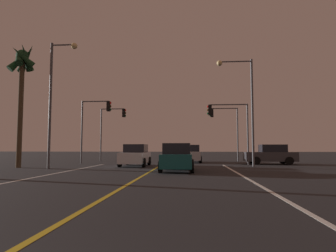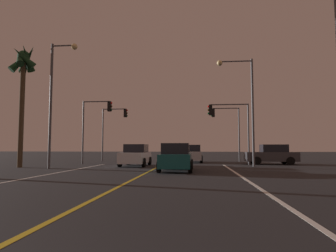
{
  "view_description": "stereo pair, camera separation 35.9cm",
  "coord_description": "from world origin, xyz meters",
  "views": [
    {
      "loc": [
        2.52,
        -0.34,
        1.45
      ],
      "look_at": [
        0.71,
        21.65,
        3.08
      ],
      "focal_mm": 31.19,
      "sensor_mm": 36.0,
      "label": 1
    },
    {
      "loc": [
        2.88,
        -0.34,
        1.45
      ],
      "look_at": [
        0.71,
        21.65,
        3.08
      ],
      "focal_mm": 31.19,
      "sensor_mm": 36.0,
      "label": 2
    }
  ],
  "objects": [
    {
      "name": "car_crossing_side",
      "position": [
        9.3,
        25.66,
        0.82
      ],
      "size": [
        4.3,
        2.02,
        1.7
      ],
      "rotation": [
        0.0,
        0.0,
        3.14
      ],
      "color": "black",
      "rests_on": "ground"
    },
    {
      "name": "street_lamp_right_far",
      "position": [
        6.55,
        22.43,
        5.3
      ],
      "size": [
        2.78,
        0.44,
        8.32
      ],
      "rotation": [
        0.0,
        0.0,
        3.14
      ],
      "color": "#4C4C51",
      "rests_on": "ground"
    },
    {
      "name": "traffic_light_near_left",
      "position": [
        -6.01,
        24.82,
        4.13
      ],
      "size": [
        2.72,
        0.36,
        5.6
      ],
      "color": "#4C4C51",
      "rests_on": "ground"
    },
    {
      "name": "traffic_light_far_left",
      "position": [
        -5.98,
        30.32,
        4.17
      ],
      "size": [
        2.8,
        0.36,
        5.65
      ],
      "color": "#4C4C51",
      "rests_on": "ground"
    },
    {
      "name": "lane_edge_right",
      "position": [
        5.09,
        9.16,
        0.0
      ],
      "size": [
        0.16,
        30.32,
        0.01
      ],
      "primitive_type": "cube",
      "color": "silver",
      "rests_on": "ground"
    },
    {
      "name": "street_lamp_left_mid",
      "position": [
        -6.79,
        18.79,
        5.45
      ],
      "size": [
        1.92,
        0.44,
        8.72
      ],
      "color": "#4C4C51",
      "rests_on": "ground"
    },
    {
      "name": "palm_tree_left_mid",
      "position": [
        -9.91,
        19.83,
        7.24
      ],
      "size": [
        2.32,
        2.08,
        9.17
      ],
      "color": "#473826",
      "rests_on": "ground"
    },
    {
      "name": "traffic_light_far_right",
      "position": [
        5.9,
        30.32,
        4.12
      ],
      "size": [
        2.94,
        0.36,
        5.58
      ],
      "rotation": [
        0.0,
        0.0,
        3.14
      ],
      "color": "#4C4C51",
      "rests_on": "ground"
    },
    {
      "name": "car_lead_same_lane",
      "position": [
        1.61,
        17.6,
        0.82
      ],
      "size": [
        2.02,
        4.3,
        1.7
      ],
      "rotation": [
        0.0,
        0.0,
        1.57
      ],
      "color": "black",
      "rests_on": "ground"
    },
    {
      "name": "car_oncoming",
      "position": [
        -1.9,
        22.32,
        0.82
      ],
      "size": [
        2.02,
        4.3,
        1.7
      ],
      "rotation": [
        0.0,
        0.0,
        -1.57
      ],
      "color": "black",
      "rests_on": "ground"
    },
    {
      "name": "car_ahead_far",
      "position": [
        2.41,
        28.37,
        0.82
      ],
      "size": [
        2.02,
        4.3,
        1.7
      ],
      "rotation": [
        0.0,
        0.0,
        1.57
      ],
      "color": "black",
      "rests_on": "ground"
    },
    {
      "name": "lane_center_divider",
      "position": [
        0.0,
        9.16,
        0.0
      ],
      "size": [
        0.16,
        30.32,
        0.01
      ],
      "primitive_type": "cube",
      "color": "gold",
      "rests_on": "ground"
    },
    {
      "name": "street_lamp_right_near",
      "position": [
        6.57,
        8.71,
        5.63
      ],
      "size": [
        2.8,
        0.44,
        8.92
      ],
      "rotation": [
        0.0,
        0.0,
        3.14
      ],
      "color": "#4C4C51",
      "rests_on": "ground"
    },
    {
      "name": "traffic_light_near_right",
      "position": [
        5.57,
        24.82,
        3.88
      ],
      "size": [
        3.49,
        0.36,
        5.17
      ],
      "rotation": [
        0.0,
        0.0,
        3.14
      ],
      "color": "#4C4C51",
      "rests_on": "ground"
    }
  ]
}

